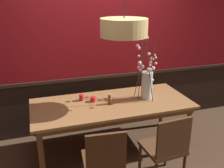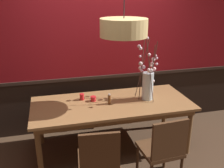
{
  "view_description": "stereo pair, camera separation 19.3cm",
  "coord_description": "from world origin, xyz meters",
  "px_view_note": "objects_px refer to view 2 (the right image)",
  "views": [
    {
      "loc": [
        -0.98,
        -3.08,
        2.18
      ],
      "look_at": [
        0.0,
        0.0,
        1.01
      ],
      "focal_mm": 40.8,
      "sensor_mm": 36.0,
      "label": 1
    },
    {
      "loc": [
        -0.79,
        -3.14,
        2.18
      ],
      "look_at": [
        0.0,
        0.0,
        1.01
      ],
      "focal_mm": 40.8,
      "sensor_mm": 36.0,
      "label": 2
    }
  ],
  "objects_px": {
    "dining_table": "(112,107)",
    "candle_holder_nearer_center": "(93,99)",
    "chair_near_side_left": "(99,159)",
    "chair_far_side_right": "(118,92)",
    "vase_with_blossoms": "(147,83)",
    "chair_far_side_left": "(80,96)",
    "candle_holder_nearer_edge": "(82,97)",
    "condiment_bottle": "(109,99)",
    "chair_near_side_right": "(163,148)",
    "pendant_lamp": "(124,28)"
  },
  "relations": [
    {
      "from": "dining_table",
      "to": "candle_holder_nearer_center",
      "type": "height_order",
      "value": "candle_holder_nearer_center"
    },
    {
      "from": "chair_near_side_left",
      "to": "chair_far_side_right",
      "type": "bearing_deg",
      "value": 68.2
    },
    {
      "from": "vase_with_blossoms",
      "to": "chair_far_side_left",
      "type": "bearing_deg",
      "value": 134.1
    },
    {
      "from": "candle_holder_nearer_center",
      "to": "chair_far_side_right",
      "type": "bearing_deg",
      "value": 52.83
    },
    {
      "from": "candle_holder_nearer_edge",
      "to": "candle_holder_nearer_center",
      "type": "bearing_deg",
      "value": -29.25
    },
    {
      "from": "chair_far_side_right",
      "to": "chair_far_side_left",
      "type": "relative_size",
      "value": 1.04
    },
    {
      "from": "dining_table",
      "to": "chair_far_side_right",
      "type": "relative_size",
      "value": 2.39
    },
    {
      "from": "vase_with_blossoms",
      "to": "condiment_bottle",
      "type": "bearing_deg",
      "value": -174.78
    },
    {
      "from": "dining_table",
      "to": "chair_near_side_right",
      "type": "distance_m",
      "value": 0.97
    },
    {
      "from": "chair_near_side_right",
      "to": "chair_far_side_right",
      "type": "height_order",
      "value": "chair_far_side_right"
    },
    {
      "from": "chair_near_side_left",
      "to": "chair_far_side_right",
      "type": "distance_m",
      "value": 1.93
    },
    {
      "from": "candle_holder_nearer_edge",
      "to": "condiment_bottle",
      "type": "bearing_deg",
      "value": -34.87
    },
    {
      "from": "dining_table",
      "to": "chair_far_side_left",
      "type": "bearing_deg",
      "value": 110.7
    },
    {
      "from": "candle_holder_nearer_center",
      "to": "pendant_lamp",
      "type": "height_order",
      "value": "pendant_lamp"
    },
    {
      "from": "chair_far_side_left",
      "to": "chair_far_side_right",
      "type": "bearing_deg",
      "value": -0.68
    },
    {
      "from": "dining_table",
      "to": "chair_near_side_right",
      "type": "height_order",
      "value": "chair_near_side_right"
    },
    {
      "from": "candle_holder_nearer_edge",
      "to": "chair_near_side_right",
      "type": "bearing_deg",
      "value": -54.61
    },
    {
      "from": "chair_near_side_left",
      "to": "candle_holder_nearer_center",
      "type": "height_order",
      "value": "chair_near_side_left"
    },
    {
      "from": "candle_holder_nearer_edge",
      "to": "condiment_bottle",
      "type": "height_order",
      "value": "condiment_bottle"
    },
    {
      "from": "dining_table",
      "to": "pendant_lamp",
      "type": "xyz_separation_m",
      "value": [
        0.13,
        -0.08,
        1.11
      ]
    },
    {
      "from": "condiment_bottle",
      "to": "pendant_lamp",
      "type": "relative_size",
      "value": 0.16
    },
    {
      "from": "chair_near_side_right",
      "to": "chair_far_side_right",
      "type": "bearing_deg",
      "value": 91.16
    },
    {
      "from": "candle_holder_nearer_center",
      "to": "pendant_lamp",
      "type": "distance_m",
      "value": 1.08
    },
    {
      "from": "chair_near_side_right",
      "to": "candle_holder_nearer_center",
      "type": "xyz_separation_m",
      "value": [
        -0.62,
        1.0,
        0.26
      ]
    },
    {
      "from": "chair_far_side_right",
      "to": "candle_holder_nearer_center",
      "type": "distance_m",
      "value": 1.0
    },
    {
      "from": "dining_table",
      "to": "chair_near_side_right",
      "type": "relative_size",
      "value": 2.42
    },
    {
      "from": "dining_table",
      "to": "candle_holder_nearer_edge",
      "type": "xyz_separation_m",
      "value": [
        -0.39,
        0.2,
        0.12
      ]
    },
    {
      "from": "chair_near_side_right",
      "to": "dining_table",
      "type": "bearing_deg",
      "value": 113.11
    },
    {
      "from": "candle_holder_nearer_center",
      "to": "dining_table",
      "type": "bearing_deg",
      "value": -25.33
    },
    {
      "from": "candle_holder_nearer_edge",
      "to": "pendant_lamp",
      "type": "bearing_deg",
      "value": -27.89
    },
    {
      "from": "condiment_bottle",
      "to": "pendant_lamp",
      "type": "xyz_separation_m",
      "value": [
        0.18,
        -0.04,
        0.96
      ]
    },
    {
      "from": "chair_far_side_right",
      "to": "pendant_lamp",
      "type": "relative_size",
      "value": 0.96
    },
    {
      "from": "condiment_bottle",
      "to": "chair_near_side_left",
      "type": "bearing_deg",
      "value": -110.71
    },
    {
      "from": "chair_near_side_right",
      "to": "chair_far_side_left",
      "type": "height_order",
      "value": "chair_near_side_right"
    },
    {
      "from": "pendant_lamp",
      "to": "dining_table",
      "type": "bearing_deg",
      "value": 149.09
    },
    {
      "from": "chair_far_side_right",
      "to": "pendant_lamp",
      "type": "bearing_deg",
      "value": -102.33
    },
    {
      "from": "chair_near_side_left",
      "to": "condiment_bottle",
      "type": "relative_size",
      "value": 5.9
    },
    {
      "from": "chair_far_side_right",
      "to": "vase_with_blossoms",
      "type": "relative_size",
      "value": 1.0
    },
    {
      "from": "dining_table",
      "to": "chair_near_side_left",
      "type": "distance_m",
      "value": 0.99
    },
    {
      "from": "chair_near_side_right",
      "to": "candle_holder_nearer_center",
      "type": "height_order",
      "value": "chair_near_side_right"
    },
    {
      "from": "dining_table",
      "to": "vase_with_blossoms",
      "type": "xyz_separation_m",
      "value": [
        0.52,
        0.01,
        0.32
      ]
    },
    {
      "from": "candle_holder_nearer_edge",
      "to": "condiment_bottle",
      "type": "relative_size",
      "value": 0.61
    },
    {
      "from": "candle_holder_nearer_edge",
      "to": "vase_with_blossoms",
      "type": "bearing_deg",
      "value": -11.63
    },
    {
      "from": "condiment_bottle",
      "to": "pendant_lamp",
      "type": "height_order",
      "value": "pendant_lamp"
    },
    {
      "from": "chair_far_side_left",
      "to": "candle_holder_nearer_edge",
      "type": "height_order",
      "value": "chair_far_side_left"
    },
    {
      "from": "chair_far_side_right",
      "to": "candle_holder_nearer_edge",
      "type": "bearing_deg",
      "value": -136.79
    },
    {
      "from": "chair_near_side_right",
      "to": "candle_holder_nearer_center",
      "type": "bearing_deg",
      "value": 121.84
    },
    {
      "from": "chair_near_side_right",
      "to": "candle_holder_nearer_edge",
      "type": "distance_m",
      "value": 1.36
    },
    {
      "from": "chair_near_side_left",
      "to": "pendant_lamp",
      "type": "height_order",
      "value": "pendant_lamp"
    },
    {
      "from": "chair_near_side_right",
      "to": "candle_holder_nearer_edge",
      "type": "relative_size",
      "value": 9.82
    }
  ]
}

